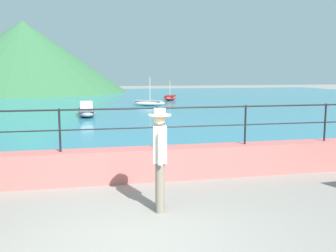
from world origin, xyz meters
name	(u,v)px	position (x,y,z in m)	size (l,w,h in m)	color
ground_plane	(126,248)	(0.00, 0.00, 0.00)	(120.00, 120.00, 0.00)	gray
promenade_wall	(111,166)	(0.00, 3.20, 0.35)	(20.00, 0.56, 0.70)	#BC605B
railing	(110,120)	(0.00, 3.20, 1.33)	(18.44, 0.04, 0.90)	black
lake_water	(93,102)	(0.00, 25.84, 0.03)	(64.00, 44.32, 0.06)	teal
hill_main	(24,57)	(-7.37, 41.66, 4.06)	(23.33, 23.33, 8.11)	#33663D
hill_secondary	(3,73)	(-9.77, 41.89, 2.27)	(15.51, 15.51, 4.53)	#285633
person_walking	(160,154)	(0.71, 1.27, 0.98)	(0.38, 0.56, 1.75)	slate
boat_0	(86,111)	(-0.51, 15.31, 0.33)	(0.98, 2.33, 0.76)	gray
boat_1	(170,97)	(6.29, 25.97, 0.26)	(1.68, 2.47, 1.57)	red
boat_2	(149,103)	(3.68, 20.97, 0.26)	(2.46, 1.82, 1.97)	white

